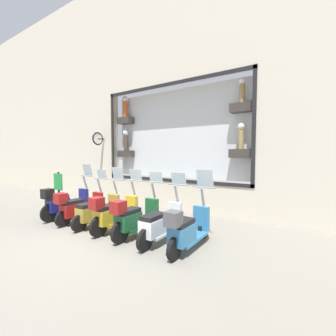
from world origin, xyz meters
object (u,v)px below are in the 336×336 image
at_px(scooter_olive_4, 97,211).
at_px(scooter_navy_6, 65,203).
at_px(scooter_white_1, 160,224).
at_px(shop_sign_post, 59,192).
at_px(scooter_teal_0, 187,229).
at_px(scooter_green_2, 135,218).
at_px(scooter_red_5, 79,207).
at_px(scooter_yellow_3, 114,213).

xyz_separation_m(scooter_olive_4, scooter_navy_6, (-0.05, 1.45, 0.08)).
relative_size(scooter_white_1, scooter_navy_6, 0.99).
bearing_deg(shop_sign_post, scooter_teal_0, -92.26).
bearing_deg(scooter_green_2, scooter_red_5, 90.26).
height_order(scooter_red_5, scooter_navy_6, scooter_navy_6).
xyz_separation_m(scooter_teal_0, scooter_olive_4, (0.06, 2.89, -0.04)).
bearing_deg(scooter_yellow_3, scooter_olive_4, 85.59).
height_order(scooter_teal_0, scooter_yellow_3, scooter_teal_0).
bearing_deg(scooter_red_5, scooter_olive_4, -84.63).
height_order(scooter_white_1, scooter_yellow_3, scooter_yellow_3).
xyz_separation_m(scooter_teal_0, scooter_green_2, (0.01, 1.45, 0.01)).
height_order(scooter_olive_4, scooter_red_5, scooter_olive_4).
relative_size(scooter_teal_0, shop_sign_post, 1.25).
bearing_deg(shop_sign_post, scooter_yellow_3, -93.85).
distance_m(scooter_teal_0, scooter_red_5, 3.62).
bearing_deg(scooter_teal_0, scooter_olive_4, 88.74).
bearing_deg(scooter_red_5, scooter_navy_6, 88.33).
bearing_deg(scooter_yellow_3, scooter_red_5, 90.49).
relative_size(scooter_teal_0, scooter_navy_6, 0.99).
distance_m(scooter_teal_0, shop_sign_post, 4.97).
height_order(scooter_white_1, shop_sign_post, scooter_white_1).
relative_size(scooter_teal_0, scooter_white_1, 1.00).
bearing_deg(shop_sign_post, scooter_green_2, -93.09).
bearing_deg(scooter_teal_0, shop_sign_post, 87.74).
bearing_deg(scooter_navy_6, scooter_olive_4, -88.14).
distance_m(scooter_white_1, scooter_olive_4, 2.17).
bearing_deg(scooter_red_5, scooter_white_1, -88.65).
height_order(scooter_white_1, scooter_olive_4, scooter_olive_4).
xyz_separation_m(scooter_yellow_3, scooter_navy_6, (0.01, 2.17, 0.02)).
height_order(scooter_yellow_3, scooter_olive_4, scooter_olive_4).
distance_m(scooter_teal_0, scooter_green_2, 1.45).
xyz_separation_m(scooter_white_1, scooter_yellow_3, (-0.06, 1.45, 0.05)).
xyz_separation_m(scooter_teal_0, scooter_navy_6, (0.02, 4.34, 0.03)).
distance_m(scooter_white_1, scooter_yellow_3, 1.45).
bearing_deg(scooter_yellow_3, scooter_teal_0, -90.21).
distance_m(scooter_yellow_3, scooter_navy_6, 2.17).
bearing_deg(scooter_teal_0, scooter_green_2, 89.77).
height_order(scooter_teal_0, shop_sign_post, scooter_teal_0).
relative_size(scooter_teal_0, scooter_red_5, 1.00).
relative_size(scooter_white_1, scooter_olive_4, 1.00).
distance_m(scooter_green_2, scooter_olive_4, 1.45).
xyz_separation_m(scooter_yellow_3, shop_sign_post, (0.19, 2.79, 0.28)).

